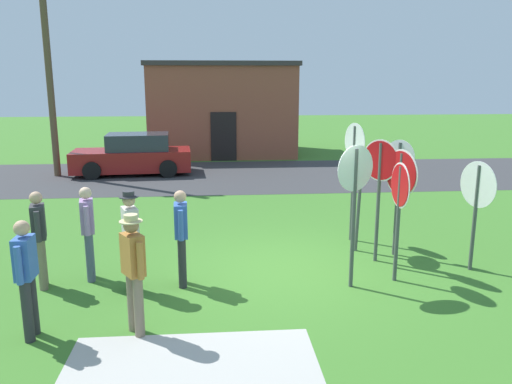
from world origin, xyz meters
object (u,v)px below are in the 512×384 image
at_px(stop_sign_leaning_right, 354,191).
at_px(person_on_left, 133,267).
at_px(stop_sign_low_front, 379,179).
at_px(person_near_signs, 88,228).
at_px(stop_sign_leaning_left, 360,180).
at_px(stop_sign_rear_left, 398,179).
at_px(person_holding_notes, 39,234).
at_px(stop_sign_far_back, 477,197).
at_px(stop_sign_nearest, 399,201).
at_px(utility_pole, 46,44).
at_px(parked_car_on_street, 134,156).
at_px(person_in_blue, 26,273).
at_px(person_with_sunhat, 181,233).
at_px(stop_sign_center_cluster, 400,187).
at_px(person_in_dark_shirt, 131,236).
at_px(stop_sign_tallest, 354,161).

height_order(stop_sign_leaning_right, person_on_left, stop_sign_leaning_right).
height_order(stop_sign_low_front, stop_sign_leaning_right, stop_sign_leaning_right).
bearing_deg(person_near_signs, stop_sign_leaning_left, 12.15).
distance_m(stop_sign_rear_left, stop_sign_leaning_right, 2.01).
distance_m(stop_sign_leaning_right, person_holding_notes, 5.35).
bearing_deg(stop_sign_low_front, stop_sign_far_back, -20.40).
bearing_deg(stop_sign_nearest, utility_pole, 129.90).
bearing_deg(utility_pole, stop_sign_nearest, -50.10).
xyz_separation_m(stop_sign_rear_left, person_on_left, (-4.76, -2.90, -0.59)).
xyz_separation_m(stop_sign_nearest, stop_sign_leaning_right, (-0.85, -0.20, 0.23)).
bearing_deg(stop_sign_far_back, stop_sign_low_front, 159.60).
bearing_deg(stop_sign_leaning_left, stop_sign_leaning_right, -108.98).
height_order(parked_car_on_street, stop_sign_nearest, stop_sign_nearest).
bearing_deg(person_in_blue, parked_car_on_street, 92.01).
height_order(stop_sign_leaning_right, person_with_sunhat, stop_sign_leaning_right).
xyz_separation_m(stop_sign_center_cluster, person_holding_notes, (-6.36, -0.39, -0.62)).
bearing_deg(person_with_sunhat, parked_car_on_street, 102.68).
relative_size(utility_pole, person_in_dark_shirt, 5.17).
xyz_separation_m(person_on_left, person_in_blue, (-1.43, -0.01, -0.03)).
relative_size(stop_sign_leaning_right, person_holding_notes, 1.46).
relative_size(stop_sign_leaning_left, stop_sign_tallest, 0.85).
relative_size(stop_sign_rear_left, stop_sign_nearest, 1.11).
xyz_separation_m(parked_car_on_street, stop_sign_tallest, (6.00, -8.50, 1.10)).
height_order(person_on_left, person_holding_notes, person_on_left).
height_order(utility_pole, stop_sign_rear_left, utility_pole).
xyz_separation_m(stop_sign_rear_left, stop_sign_nearest, (-0.46, -1.33, -0.12)).
xyz_separation_m(person_near_signs, person_in_blue, (-0.33, -2.08, 0.00)).
relative_size(stop_sign_nearest, person_with_sunhat, 1.26).
distance_m(stop_sign_leaning_right, person_in_dark_shirt, 3.78).
xyz_separation_m(utility_pole, person_holding_notes, (2.79, -10.47, -3.73)).
bearing_deg(utility_pole, person_in_blue, -75.38).
bearing_deg(stop_sign_low_front, person_in_dark_shirt, -166.36).
bearing_deg(person_holding_notes, person_in_dark_shirt, -10.88).
bearing_deg(person_near_signs, person_with_sunhat, -13.66).
bearing_deg(stop_sign_nearest, stop_sign_leaning_left, 97.95).
bearing_deg(utility_pole, person_with_sunhat, -63.92).
bearing_deg(person_with_sunhat, stop_sign_nearest, -1.51).
height_order(stop_sign_rear_left, person_holding_notes, stop_sign_rear_left).
bearing_deg(person_in_dark_shirt, utility_pole, 112.04).
xyz_separation_m(utility_pole, stop_sign_center_cluster, (9.16, -10.08, -3.11)).
bearing_deg(stop_sign_nearest, stop_sign_far_back, 13.74).
bearing_deg(person_with_sunhat, stop_sign_far_back, 3.15).
distance_m(stop_sign_leaning_right, person_near_signs, 4.66).
relative_size(stop_sign_rear_left, person_on_left, 1.35).
bearing_deg(utility_pole, stop_sign_leaning_left, -46.16).
distance_m(stop_sign_tallest, person_near_signs, 5.62).
xyz_separation_m(stop_sign_tallest, stop_sign_low_front, (0.13, -1.34, -0.13)).
xyz_separation_m(parked_car_on_street, person_in_dark_shirt, (1.60, -10.94, 0.30)).
relative_size(utility_pole, stop_sign_far_back, 4.35).
bearing_deg(stop_sign_leaning_left, stop_sign_tallest, 85.16).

